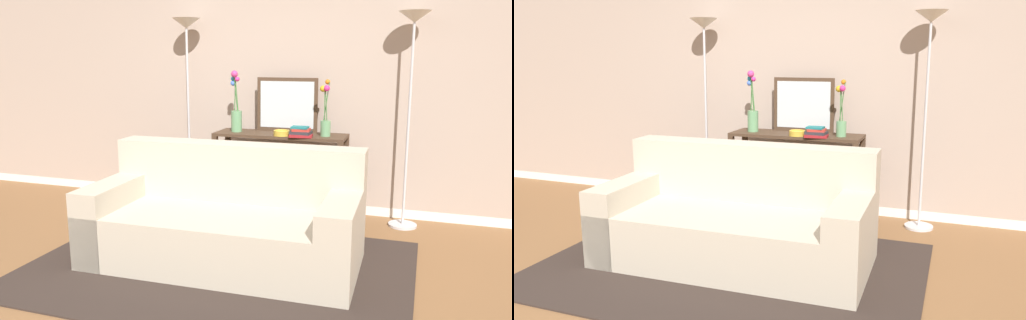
# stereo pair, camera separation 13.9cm
# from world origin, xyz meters

# --- Properties ---
(ground_plane) EXTENTS (16.00, 16.00, 0.02)m
(ground_plane) POSITION_xyz_m (0.00, 0.00, -0.01)
(ground_plane) COLOR brown
(back_wall) EXTENTS (12.00, 0.15, 2.82)m
(back_wall) POSITION_xyz_m (0.00, 2.31, 1.41)
(back_wall) COLOR white
(back_wall) RESTS_ON ground
(area_rug) EXTENTS (2.83, 2.00, 0.01)m
(area_rug) POSITION_xyz_m (0.09, 0.55, 0.01)
(area_rug) COLOR #332823
(area_rug) RESTS_ON ground
(couch) EXTENTS (2.06, 1.01, 0.88)m
(couch) POSITION_xyz_m (0.09, 0.71, 0.31)
(couch) COLOR #BCB29E
(couch) RESTS_ON ground
(console_table) EXTENTS (1.27, 0.40, 0.83)m
(console_table) POSITION_xyz_m (0.18, 1.92, 0.58)
(console_table) COLOR #473323
(console_table) RESTS_ON ground
(floor_lamp_left) EXTENTS (0.28, 0.28, 1.94)m
(floor_lamp_left) POSITION_xyz_m (-0.83, 2.00, 1.52)
(floor_lamp_left) COLOR silver
(floor_lamp_left) RESTS_ON ground
(floor_lamp_right) EXTENTS (0.28, 0.28, 1.95)m
(floor_lamp_right) POSITION_xyz_m (1.35, 2.00, 1.53)
(floor_lamp_right) COLOR silver
(floor_lamp_right) RESTS_ON ground
(wall_mirror) EXTENTS (0.61, 0.02, 0.53)m
(wall_mirror) POSITION_xyz_m (0.20, 2.08, 1.10)
(wall_mirror) COLOR #473323
(wall_mirror) RESTS_ON console_table
(vase_tall_flowers) EXTENTS (0.11, 0.12, 0.60)m
(vase_tall_flowers) POSITION_xyz_m (-0.27, 1.90, 1.03)
(vase_tall_flowers) COLOR #669E6B
(vase_tall_flowers) RESTS_ON console_table
(vase_short_flowers) EXTENTS (0.10, 0.12, 0.52)m
(vase_short_flowers) POSITION_xyz_m (0.62, 1.89, 1.02)
(vase_short_flowers) COLOR #669E6B
(vase_short_flowers) RESTS_ON console_table
(fruit_bowl) EXTENTS (0.15, 0.15, 0.05)m
(fruit_bowl) POSITION_xyz_m (0.23, 1.79, 0.86)
(fruit_bowl) COLOR gold
(fruit_bowl) RESTS_ON console_table
(book_stack) EXTENTS (0.23, 0.17, 0.10)m
(book_stack) POSITION_xyz_m (0.41, 1.78, 0.88)
(book_stack) COLOR maroon
(book_stack) RESTS_ON console_table
(book_row_under_console) EXTENTS (0.37, 0.18, 0.13)m
(book_row_under_console) POSITION_xyz_m (-0.16, 1.92, 0.06)
(book_row_under_console) COLOR #236033
(book_row_under_console) RESTS_ON ground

